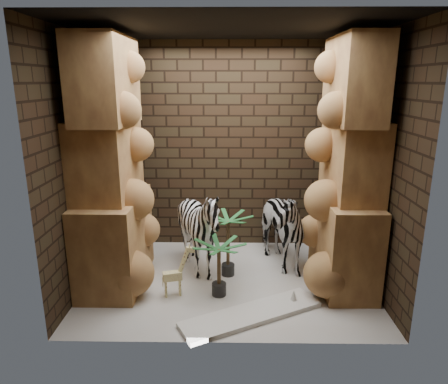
{
  "coord_description": "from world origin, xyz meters",
  "views": [
    {
      "loc": [
        0.02,
        -4.62,
        2.45
      ],
      "look_at": [
        -0.05,
        0.15,
        1.13
      ],
      "focal_mm": 32.29,
      "sensor_mm": 36.0,
      "label": 1
    }
  ],
  "objects_px": {
    "giraffe_toy": "(172,271)",
    "surfboard": "(251,314)",
    "palm_front": "(228,245)",
    "palm_back": "(219,269)",
    "zebra_left": "(200,235)",
    "zebra_right": "(276,219)"
  },
  "relations": [
    {
      "from": "palm_back",
      "to": "surfboard",
      "type": "distance_m",
      "value": 0.66
    },
    {
      "from": "palm_back",
      "to": "surfboard",
      "type": "relative_size",
      "value": 0.43
    },
    {
      "from": "zebra_right",
      "to": "giraffe_toy",
      "type": "height_order",
      "value": "zebra_right"
    },
    {
      "from": "giraffe_toy",
      "to": "palm_front",
      "type": "distance_m",
      "value": 0.85
    },
    {
      "from": "giraffe_toy",
      "to": "palm_back",
      "type": "height_order",
      "value": "palm_back"
    },
    {
      "from": "giraffe_toy",
      "to": "surfboard",
      "type": "bearing_deg",
      "value": -40.66
    },
    {
      "from": "palm_back",
      "to": "zebra_left",
      "type": "bearing_deg",
      "value": 115.56
    },
    {
      "from": "zebra_right",
      "to": "palm_back",
      "type": "xyz_separation_m",
      "value": [
        -0.74,
        -0.83,
        -0.32
      ]
    },
    {
      "from": "palm_back",
      "to": "surfboard",
      "type": "bearing_deg",
      "value": -51.12
    },
    {
      "from": "giraffe_toy",
      "to": "palm_back",
      "type": "xyz_separation_m",
      "value": [
        0.54,
        0.02,
        0.02
      ]
    },
    {
      "from": "palm_back",
      "to": "giraffe_toy",
      "type": "bearing_deg",
      "value": -177.72
    },
    {
      "from": "palm_front",
      "to": "surfboard",
      "type": "distance_m",
      "value": 1.07
    },
    {
      "from": "zebra_left",
      "to": "surfboard",
      "type": "height_order",
      "value": "zebra_left"
    },
    {
      "from": "surfboard",
      "to": "zebra_right",
      "type": "bearing_deg",
      "value": 45.5
    },
    {
      "from": "palm_front",
      "to": "palm_back",
      "type": "distance_m",
      "value": 0.53
    },
    {
      "from": "zebra_right",
      "to": "giraffe_toy",
      "type": "relative_size",
      "value": 2.07
    },
    {
      "from": "palm_front",
      "to": "surfboard",
      "type": "bearing_deg",
      "value": -74.98
    },
    {
      "from": "zebra_left",
      "to": "surfboard",
      "type": "distance_m",
      "value": 1.28
    },
    {
      "from": "zebra_right",
      "to": "surfboard",
      "type": "distance_m",
      "value": 1.48
    },
    {
      "from": "palm_front",
      "to": "palm_back",
      "type": "height_order",
      "value": "palm_front"
    },
    {
      "from": "giraffe_toy",
      "to": "palm_back",
      "type": "relative_size",
      "value": 0.94
    },
    {
      "from": "palm_front",
      "to": "surfboard",
      "type": "height_order",
      "value": "palm_front"
    }
  ]
}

